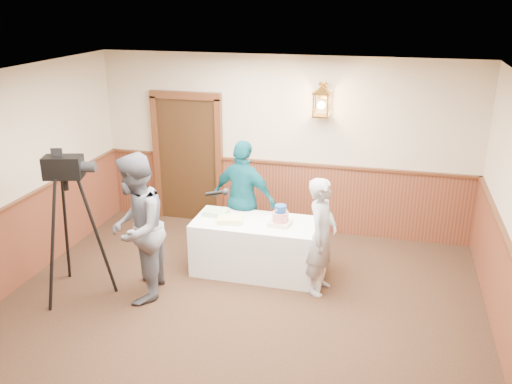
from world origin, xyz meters
TOP-DOWN VIEW (x-y plane):
  - ground at (0.00, 0.00)m, footprint 7.00×7.00m
  - room_shell at (-0.05, 0.45)m, footprint 6.02×7.02m
  - display_table at (0.02, 1.90)m, footprint 1.80×0.80m
  - tiered_cake at (0.31, 1.87)m, footprint 0.30×0.30m
  - sheet_cake_yellow at (-0.37, 1.79)m, footprint 0.39×0.33m
  - sheet_cake_green at (-0.63, 1.99)m, footprint 0.33×0.27m
  - interviewer at (-1.28, 0.87)m, footprint 1.62×1.05m
  - baker at (0.90, 1.60)m, footprint 0.46×0.62m
  - assistant_p at (-0.34, 2.39)m, footprint 1.09×0.69m
  - tv_camera_rig at (-2.12, 0.76)m, footprint 0.72×0.67m

SIDE VIEW (x-z plane):
  - ground at x=0.00m, z-range 0.00..0.00m
  - display_table at x=0.02m, z-range 0.00..0.75m
  - baker at x=0.90m, z-range 0.00..1.54m
  - sheet_cake_yellow at x=-0.37m, z-range 0.75..0.82m
  - sheet_cake_green at x=-0.63m, z-range 0.75..0.82m
  - tv_camera_rig at x=-2.12m, z-range -0.09..1.74m
  - tiered_cake at x=0.31m, z-range 0.72..1.00m
  - assistant_p at x=-0.34m, z-range 0.00..1.73m
  - interviewer at x=-1.28m, z-range 0.00..1.89m
  - room_shell at x=-0.05m, z-range 0.12..2.93m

